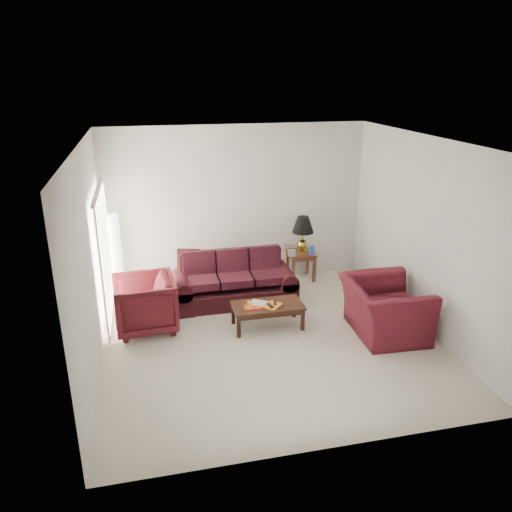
{
  "coord_description": "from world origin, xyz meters",
  "views": [
    {
      "loc": [
        -1.71,
        -6.61,
        3.89
      ],
      "look_at": [
        0.0,
        0.85,
        1.05
      ],
      "focal_mm": 35.0,
      "sensor_mm": 36.0,
      "label": 1
    }
  ],
  "objects": [
    {
      "name": "floor",
      "position": [
        0.0,
        0.0,
        0.0
      ],
      "size": [
        5.0,
        5.0,
        0.0
      ],
      "primitive_type": "plane",
      "color": "beige",
      "rests_on": "ground"
    },
    {
      "name": "blinds",
      "position": [
        -2.42,
        1.3,
        1.08
      ],
      "size": [
        0.1,
        2.0,
        2.16
      ],
      "primitive_type": "cube",
      "color": "silver",
      "rests_on": "ground"
    },
    {
      "name": "sofa",
      "position": [
        -0.27,
        1.38,
        0.44
      ],
      "size": [
        2.18,
        0.99,
        0.88
      ],
      "primitive_type": null,
      "rotation": [
        0.0,
        0.0,
        0.03
      ],
      "color": "black",
      "rests_on": "ground"
    },
    {
      "name": "throw_pillow",
      "position": [
        -1.02,
        1.86,
        0.69
      ],
      "size": [
        0.44,
        0.31,
        0.42
      ],
      "primitive_type": "cube",
      "rotation": [
        -0.21,
        0.0,
        -0.3
      ],
      "color": "black",
      "rests_on": "sofa"
    },
    {
      "name": "end_table",
      "position": [
        1.2,
        2.15,
        0.28
      ],
      "size": [
        0.53,
        0.53,
        0.56
      ],
      "primitive_type": null,
      "rotation": [
        0.0,
        0.0,
        -0.03
      ],
      "color": "#56231D",
      "rests_on": "ground"
    },
    {
      "name": "table_lamp",
      "position": [
        1.24,
        2.19,
        0.92
      ],
      "size": [
        0.47,
        0.47,
        0.71
      ],
      "primitive_type": null,
      "rotation": [
        0.0,
        0.0,
        -0.12
      ],
      "color": "gold",
      "rests_on": "end_table"
    },
    {
      "name": "clock",
      "position": [
        0.96,
        1.97,
        0.63
      ],
      "size": [
        0.14,
        0.06,
        0.14
      ],
      "primitive_type": "cube",
      "rotation": [
        0.0,
        0.0,
        -0.12
      ],
      "color": "silver",
      "rests_on": "end_table"
    },
    {
      "name": "blue_canister",
      "position": [
        1.36,
        1.96,
        0.65
      ],
      "size": [
        0.11,
        0.11,
        0.17
      ],
      "primitive_type": "cylinder",
      "rotation": [
        0.0,
        0.0,
        0.03
      ],
      "color": "#1A3AAB",
      "rests_on": "end_table"
    },
    {
      "name": "picture_frame",
      "position": [
        1.01,
        2.38,
        0.65
      ],
      "size": [
        0.16,
        0.18,
        0.05
      ],
      "primitive_type": "cube",
      "rotation": [
        1.36,
        0.0,
        0.16
      ],
      "color": "#AEAFB2",
      "rests_on": "end_table"
    },
    {
      "name": "floor_lamp",
      "position": [
        -2.29,
        2.2,
        0.78
      ],
      "size": [
        0.28,
        0.28,
        1.55
      ],
      "primitive_type": null,
      "rotation": [
        0.0,
        0.0,
        0.11
      ],
      "color": "silver",
      "rests_on": "ground"
    },
    {
      "name": "armchair_left",
      "position": [
        -1.84,
        0.73,
        0.44
      ],
      "size": [
        1.02,
        0.99,
        0.87
      ],
      "primitive_type": "imported",
      "rotation": [
        0.0,
        0.0,
        -1.51
      ],
      "color": "#420F15",
      "rests_on": "ground"
    },
    {
      "name": "armchair_right",
      "position": [
        1.8,
        -0.24,
        0.42
      ],
      "size": [
        1.19,
        1.35,
        0.85
      ],
      "primitive_type": "imported",
      "rotation": [
        0.0,
        0.0,
        1.53
      ],
      "color": "#471019",
      "rests_on": "ground"
    },
    {
      "name": "coffee_table",
      "position": [
        0.08,
        0.36,
        0.2
      ],
      "size": [
        1.19,
        0.69,
        0.4
      ],
      "primitive_type": null,
      "rotation": [
        0.0,
        0.0,
        -0.11
      ],
      "color": "black",
      "rests_on": "ground"
    },
    {
      "name": "magazine_red",
      "position": [
        -0.18,
        0.3,
        0.4
      ],
      "size": [
        0.26,
        0.2,
        0.01
      ],
      "primitive_type": "cube",
      "rotation": [
        0.0,
        0.0,
        -0.02
      ],
      "color": "red",
      "rests_on": "coffee_table"
    },
    {
      "name": "magazine_white",
      "position": [
        -0.05,
        0.41,
        0.4
      ],
      "size": [
        0.36,
        0.33,
        0.02
      ],
      "primitive_type": "cube",
      "rotation": [
        0.0,
        0.0,
        -0.57
      ],
      "color": "beige",
      "rests_on": "coffee_table"
    },
    {
      "name": "magazine_orange",
      "position": [
        0.14,
        0.29,
        0.4
      ],
      "size": [
        0.36,
        0.36,
        0.02
      ],
      "primitive_type": "cube",
      "rotation": [
        0.0,
        0.0,
        0.79
      ],
      "color": "orange",
      "rests_on": "coffee_table"
    },
    {
      "name": "remote_a",
      "position": [
        0.09,
        0.26,
        0.42
      ],
      "size": [
        0.08,
        0.17,
        0.02
      ],
      "primitive_type": "cube",
      "rotation": [
        0.0,
        0.0,
        0.17
      ],
      "color": "black",
      "rests_on": "coffee_table"
    },
    {
      "name": "remote_b",
      "position": [
        0.2,
        0.34,
        0.42
      ],
      "size": [
        0.09,
        0.16,
        0.02
      ],
      "primitive_type": "cube",
      "rotation": [
        0.0,
        0.0,
        -0.3
      ],
      "color": "black",
      "rests_on": "coffee_table"
    },
    {
      "name": "yellow_glass",
      "position": [
        -0.24,
        0.26,
        0.46
      ],
      "size": [
        0.08,
        0.08,
        0.13
      ],
      "primitive_type": "cylinder",
      "rotation": [
        0.0,
        0.0,
        0.05
      ],
      "color": "yellow",
      "rests_on": "coffee_table"
    }
  ]
}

